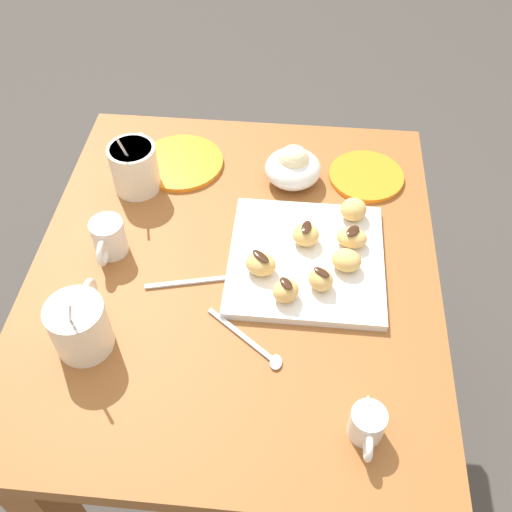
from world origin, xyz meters
TOP-DOWN VIEW (x-y plane):
  - ground_plane at (0.00, 0.00)m, footprint 8.00×8.00m
  - dining_table at (0.00, 0.00)m, footprint 0.85×0.73m
  - pastry_plate_square at (0.02, -0.13)m, footprint 0.28×0.28m
  - coffee_mug_cream_left at (-0.19, 0.22)m, footprint 0.13×0.09m
  - coffee_mug_cream_right at (0.19, 0.22)m, footprint 0.13×0.09m
  - cream_pitcher_white at (0.01, 0.23)m, footprint 0.10×0.06m
  - ice_cream_bowl at (0.24, -0.09)m, footprint 0.11×0.11m
  - chocolate_sauce_pitcher at (-0.30, -0.23)m, footprint 0.09×0.05m
  - saucer_orange_left at (0.27, 0.14)m, footprint 0.18×0.18m
  - saucer_orange_right at (0.26, -0.24)m, footprint 0.15×0.15m
  - loose_spoon_near_saucer at (-0.04, 0.05)m, footprint 0.05×0.16m
  - loose_spoon_by_plate at (-0.17, -0.05)m, footprint 0.11×0.13m
  - beignet_0 at (-0.02, -0.05)m, footprint 0.06×0.07m
  - chocolate_drizzle_0 at (-0.02, -0.05)m, footprint 0.04×0.04m
  - beignet_1 at (0.13, -0.21)m, footprint 0.07×0.07m
  - beignet_2 at (0.00, -0.20)m, footprint 0.06×0.06m
  - beignet_3 at (-0.08, -0.10)m, footprint 0.06×0.06m
  - chocolate_drizzle_3 at (-0.08, -0.10)m, footprint 0.03×0.03m
  - beignet_4 at (0.05, -0.13)m, footprint 0.06×0.07m
  - chocolate_drizzle_4 at (0.05, -0.13)m, footprint 0.04×0.02m
  - beignet_5 at (-0.05, -0.15)m, footprint 0.06×0.06m
  - chocolate_drizzle_5 at (-0.05, -0.15)m, footprint 0.03×0.03m
  - beignet_6 at (0.06, -0.21)m, footprint 0.05×0.06m
  - chocolate_drizzle_6 at (0.06, -0.21)m, footprint 0.04×0.03m

SIDE VIEW (x-z plane):
  - ground_plane at x=0.00m, z-range 0.00..0.00m
  - dining_table at x=0.00m, z-range 0.20..0.91m
  - loose_spoon_near_saucer at x=-0.04m, z-range 0.70..0.71m
  - loose_spoon_by_plate at x=-0.17m, z-range 0.70..0.71m
  - saucer_orange_left at x=0.27m, z-range 0.70..0.71m
  - saucer_orange_right at x=0.26m, z-range 0.70..0.71m
  - pastry_plate_square at x=0.02m, z-range 0.70..0.72m
  - chocolate_sauce_pitcher at x=-0.30m, z-range 0.71..0.76m
  - beignet_6 at x=0.06m, z-range 0.72..0.75m
  - beignet_2 at x=0.00m, z-range 0.72..0.76m
  - beignet_5 at x=-0.05m, z-range 0.72..0.76m
  - beignet_3 at x=-0.08m, z-range 0.72..0.76m
  - beignet_4 at x=0.05m, z-range 0.72..0.76m
  - beignet_0 at x=-0.02m, z-range 0.72..0.76m
  - beignet_1 at x=0.13m, z-range 0.72..0.76m
  - ice_cream_bowl at x=0.24m, z-range 0.70..0.78m
  - cream_pitcher_white at x=0.01m, z-range 0.71..0.78m
  - chocolate_drizzle_6 at x=0.06m, z-range 0.75..0.76m
  - coffee_mug_cream_left at x=-0.19m, z-range 0.68..0.83m
  - coffee_mug_cream_right at x=0.19m, z-range 0.68..0.83m
  - chocolate_drizzle_5 at x=-0.05m, z-range 0.76..0.76m
  - chocolate_drizzle_3 at x=-0.08m, z-range 0.76..0.76m
  - chocolate_drizzle_4 at x=0.05m, z-range 0.76..0.76m
  - chocolate_drizzle_0 at x=-0.02m, z-range 0.76..0.76m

